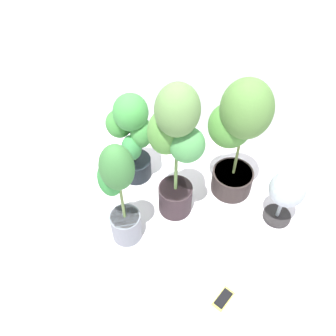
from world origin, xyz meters
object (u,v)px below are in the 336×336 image
potted_plant_center (176,145)px  potted_plant_back_left (132,135)px  potted_plant_front_left (119,192)px  potted_plant_back_right (238,131)px  floor_fan (287,191)px  cell_phone (223,299)px

potted_plant_center → potted_plant_back_left: (-0.32, 0.22, -0.19)m
potted_plant_back_left → potted_plant_front_left: (0.06, -0.48, 0.03)m
potted_plant_back_right → potted_plant_front_left: potted_plant_back_right is taller
potted_plant_back_right → potted_plant_back_left: bearing=-178.2°
potted_plant_center → floor_fan: potted_plant_center is taller
potted_plant_back_left → floor_fan: bearing=-9.6°
potted_plant_back_left → cell_phone: bearing=-47.7°
potted_plant_back_right → cell_phone: (0.05, -0.80, -0.53)m
cell_phone → potted_plant_back_left: bearing=-19.1°
potted_plant_front_left → floor_fan: potted_plant_front_left is taller
potted_plant_center → potted_plant_back_right: bearing=36.4°
cell_phone → potted_plant_back_right: bearing=-57.5°
cell_phone → floor_fan: 0.73m
potted_plant_center → cell_phone: size_ratio=6.20×
potted_plant_front_left → potted_plant_back_left: bearing=97.2°
cell_phone → floor_fan: floor_fan is taller
floor_fan → potted_plant_back_left: bearing=-44.8°
floor_fan → potted_plant_center: bearing=-30.4°
potted_plant_back_right → floor_fan: size_ratio=2.19×
potted_plant_front_left → floor_fan: bearing=18.6°
potted_plant_center → potted_plant_back_left: 0.44m
cell_phone → floor_fan: size_ratio=0.39×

